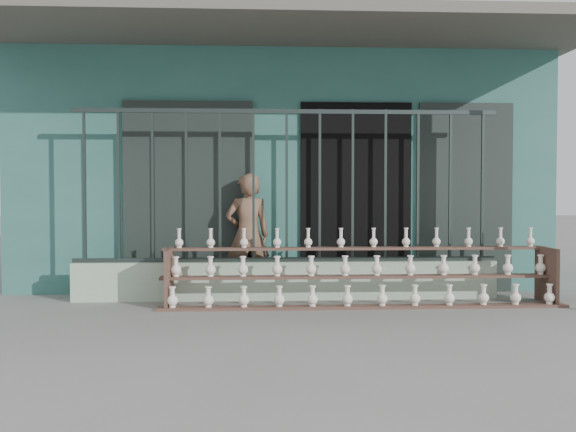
{
  "coord_description": "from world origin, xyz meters",
  "views": [
    {
      "loc": [
        -0.38,
        -6.25,
        1.25
      ],
      "look_at": [
        0.0,
        1.0,
        1.0
      ],
      "focal_mm": 40.0,
      "sensor_mm": 36.0,
      "label": 1
    }
  ],
  "objects": [
    {
      "name": "security_fence",
      "position": [
        -0.0,
        1.3,
        1.35
      ],
      "size": [
        5.0,
        0.04,
        1.8
      ],
      "color": "#283330",
      "rests_on": "parapet_wall"
    },
    {
      "name": "ground",
      "position": [
        0.0,
        0.0,
        0.0
      ],
      "size": [
        60.0,
        60.0,
        0.0
      ],
      "primitive_type": "plane",
      "color": "slate"
    },
    {
      "name": "workshop_building",
      "position": [
        0.0,
        4.23,
        1.62
      ],
      "size": [
        7.4,
        6.6,
        3.21
      ],
      "color": "#30655D",
      "rests_on": "ground"
    },
    {
      "name": "parapet_wall",
      "position": [
        0.0,
        1.3,
        0.23
      ],
      "size": [
        5.0,
        0.2,
        0.45
      ],
      "primitive_type": "cube",
      "color": "#AEC7AA",
      "rests_on": "ground"
    },
    {
      "name": "elderly_woman",
      "position": [
        -0.46,
        1.57,
        0.75
      ],
      "size": [
        0.61,
        0.46,
        1.5
      ],
      "primitive_type": "imported",
      "rotation": [
        0.0,
        0.0,
        3.33
      ],
      "color": "brown",
      "rests_on": "ground"
    },
    {
      "name": "shelf_rack",
      "position": [
        0.82,
        0.89,
        0.36
      ],
      "size": [
        4.5,
        0.68,
        0.85
      ],
      "color": "brown",
      "rests_on": "ground"
    }
  ]
}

